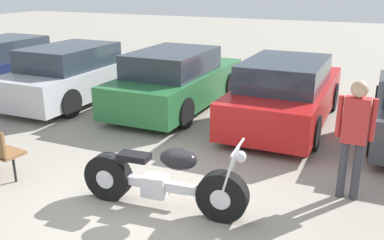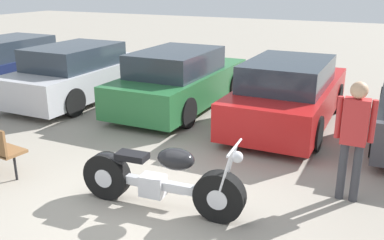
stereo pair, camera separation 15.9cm
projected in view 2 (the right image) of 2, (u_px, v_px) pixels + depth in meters
ground_plane at (136, 211)px, 5.88m from camera, size 60.00×60.00×0.00m
motorcycle at (159, 179)px, 5.84m from camera, size 2.39×0.62×1.07m
parked_car_navy at (14, 63)px, 12.60m from camera, size 1.87×4.50×1.44m
parked_car_silver at (81, 73)px, 11.23m from camera, size 1.87×4.50×1.44m
parked_car_green at (180, 80)px, 10.47m from camera, size 1.87×4.50×1.44m
parked_car_red at (289, 94)px, 9.25m from camera, size 1.87×4.50×1.44m
person_standing at (354, 132)px, 5.87m from camera, size 0.52×0.23×1.75m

